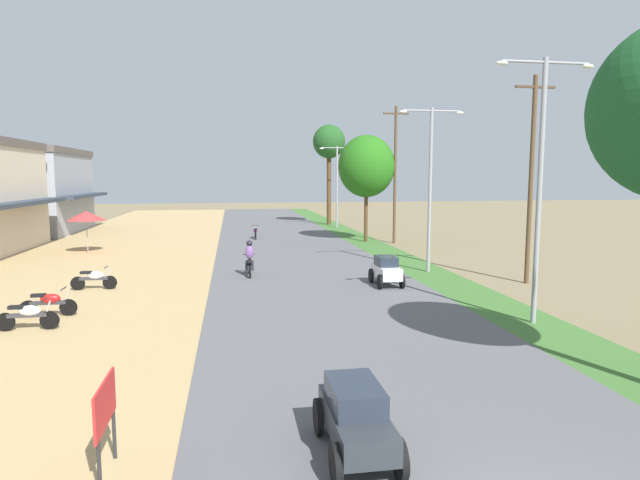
% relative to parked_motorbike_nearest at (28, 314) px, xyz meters
% --- Properties ---
extents(shophouse_far, '(9.02, 11.01, 6.90)m').
position_rel_parked_motorbike_nearest_xyz_m(shophouse_far, '(-10.37, 29.91, 2.91)').
color(shophouse_far, '#999EA8').
rests_on(shophouse_far, ground).
extents(parked_motorbike_nearest, '(1.80, 0.54, 0.94)m').
position_rel_parked_motorbike_nearest_xyz_m(parked_motorbike_nearest, '(0.00, 0.00, 0.00)').
color(parked_motorbike_nearest, black).
rests_on(parked_motorbike_nearest, dirt_shoulder).
extents(parked_motorbike_second, '(1.80, 0.54, 0.94)m').
position_rel_parked_motorbike_nearest_xyz_m(parked_motorbike_second, '(0.08, 1.59, 0.00)').
color(parked_motorbike_second, black).
rests_on(parked_motorbike_second, dirt_shoulder).
extents(parked_motorbike_third, '(1.80, 0.54, 0.94)m').
position_rel_parked_motorbike_nearest_xyz_m(parked_motorbike_third, '(0.50, 5.74, 0.00)').
color(parked_motorbike_third, black).
rests_on(parked_motorbike_third, dirt_shoulder).
extents(street_signboard, '(0.06, 1.30, 1.50)m').
position_rel_parked_motorbike_nearest_xyz_m(street_signboard, '(4.12, -8.56, 0.55)').
color(street_signboard, '#262628').
rests_on(street_signboard, dirt_shoulder).
extents(vendor_umbrella, '(2.20, 2.20, 2.52)m').
position_rel_parked_motorbike_nearest_xyz_m(vendor_umbrella, '(-2.54, 16.83, 1.75)').
color(vendor_umbrella, '#99999E').
rests_on(vendor_umbrella, dirt_shoulder).
extents(median_tree_second, '(3.95, 3.95, 7.46)m').
position_rel_parked_motorbike_nearest_xyz_m(median_tree_second, '(15.42, 19.63, 4.79)').
color(median_tree_second, '#4C351E').
rests_on(median_tree_second, median_strip).
extents(median_tree_third, '(3.04, 3.04, 9.43)m').
position_rel_parked_motorbike_nearest_xyz_m(median_tree_third, '(15.24, 33.16, 7.18)').
color(median_tree_third, '#4C351E').
rests_on(median_tree_third, median_strip).
extents(streetlamp_near, '(3.16, 0.20, 8.12)m').
position_rel_parked_motorbike_nearest_xyz_m(streetlamp_near, '(15.41, -1.71, 4.17)').
color(streetlamp_near, gray).
rests_on(streetlamp_near, median_strip).
extents(streetlamp_mid, '(3.16, 0.20, 7.79)m').
position_rel_parked_motorbike_nearest_xyz_m(streetlamp_mid, '(15.41, 7.42, 4.00)').
color(streetlamp_mid, gray).
rests_on(streetlamp_mid, median_strip).
extents(streetlamp_far, '(3.16, 0.20, 7.26)m').
position_rel_parked_motorbike_nearest_xyz_m(streetlamp_far, '(15.41, 30.12, 3.72)').
color(streetlamp_far, gray).
rests_on(streetlamp_far, median_strip).
extents(utility_pole_near, '(1.80, 0.20, 9.40)m').
position_rel_parked_motorbike_nearest_xyz_m(utility_pole_near, '(17.24, 18.79, 4.34)').
color(utility_pole_near, brown).
rests_on(utility_pole_near, ground).
extents(utility_pole_far, '(1.80, 0.20, 8.88)m').
position_rel_parked_motorbike_nearest_xyz_m(utility_pole_far, '(18.76, 4.35, 4.08)').
color(utility_pole_far, brown).
rests_on(utility_pole_far, ground).
extents(car_sedan_charcoal, '(1.10, 2.26, 1.19)m').
position_rel_parked_motorbike_nearest_xyz_m(car_sedan_charcoal, '(8.03, -8.61, 0.19)').
color(car_sedan_charcoal, '#282D33').
rests_on(car_sedan_charcoal, road_strip).
extents(car_hatchback_white, '(1.04, 2.00, 1.23)m').
position_rel_parked_motorbike_nearest_xyz_m(car_hatchback_white, '(12.45, 4.57, 0.19)').
color(car_hatchback_white, silver).
rests_on(car_hatchback_white, road_strip).
extents(motorbike_foreground_rider, '(0.54, 1.80, 1.66)m').
position_rel_parked_motorbike_nearest_xyz_m(motorbike_foreground_rider, '(6.84, 7.66, 0.30)').
color(motorbike_foreground_rider, black).
rests_on(motorbike_foreground_rider, road_strip).
extents(motorbike_ahead_second, '(0.54, 1.80, 0.94)m').
position_rel_parked_motorbike_nearest_xyz_m(motorbike_ahead_second, '(7.76, 22.53, 0.02)').
color(motorbike_ahead_second, black).
rests_on(motorbike_ahead_second, road_strip).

